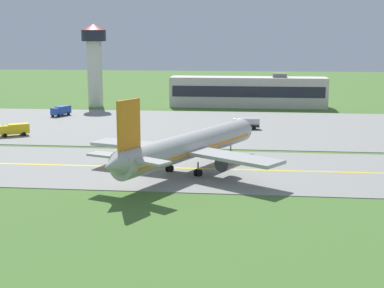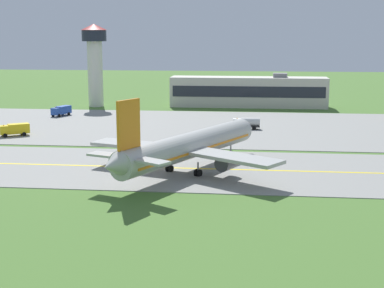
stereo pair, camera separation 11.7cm
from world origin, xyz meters
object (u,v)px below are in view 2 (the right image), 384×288
at_px(airplane_lead, 189,146).
at_px(control_tower, 95,57).
at_px(service_truck_catering, 246,123).
at_px(service_truck_pushback, 61,110).
at_px(service_truck_baggage, 15,129).

xyz_separation_m(airplane_lead, control_tower, (-37.13, 79.04, 10.57)).
distance_m(service_truck_catering, control_tower, 60.23).
relative_size(airplane_lead, service_truck_pushback, 5.84).
xyz_separation_m(service_truck_pushback, control_tower, (3.28, 21.48, 13.17)).
height_order(service_truck_catering, control_tower, control_tower).
distance_m(airplane_lead, service_truck_catering, 42.48).
xyz_separation_m(service_truck_baggage, service_truck_pushback, (-0.37, 30.13, 0.00)).
bearing_deg(control_tower, service_truck_baggage, -93.23).
xyz_separation_m(service_truck_catering, service_truck_pushback, (-48.58, 15.96, -0.00)).
height_order(service_truck_baggage, service_truck_catering, service_truck_catering).
xyz_separation_m(service_truck_catering, control_tower, (-45.30, 37.44, 13.16)).
distance_m(service_truck_baggage, control_tower, 53.34).
distance_m(service_truck_pushback, control_tower, 25.40).
height_order(service_truck_pushback, control_tower, control_tower).
distance_m(airplane_lead, control_tower, 87.97).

